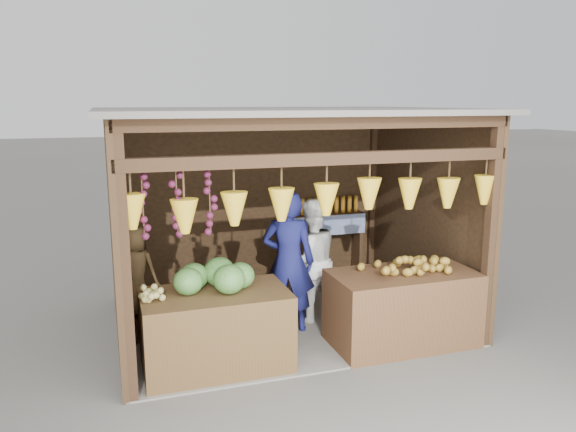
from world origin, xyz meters
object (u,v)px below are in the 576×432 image
object	(u,v)px
counter_left	(216,330)
counter_right	(402,308)
vendor_seated	(136,271)
woman_standing	(310,260)
man_standing	(289,262)

from	to	relation	value
counter_left	counter_right	xyz separation A→B (m)	(2.14, -0.05, 0.01)
vendor_seated	counter_left	bearing A→B (deg)	155.54
counter_left	woman_standing	xyz separation A→B (m)	(1.39, 0.94, 0.37)
counter_right	woman_standing	size ratio (longest dim) A/B	1.05
counter_right	man_standing	distance (m)	1.42
man_standing	vendor_seated	size ratio (longest dim) A/B	1.65
man_standing	counter_left	bearing A→B (deg)	58.37
man_standing	woman_standing	distance (m)	0.43
vendor_seated	woman_standing	bearing A→B (deg)	-152.08
counter_left	vendor_seated	size ratio (longest dim) A/B	1.43
counter_left	counter_right	world-z (taller)	counter_right
counter_right	man_standing	bearing A→B (deg)	145.55
woman_standing	vendor_seated	world-z (taller)	woman_standing
man_standing	woman_standing	world-z (taller)	man_standing
counter_left	man_standing	bearing A→B (deg)	34.69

